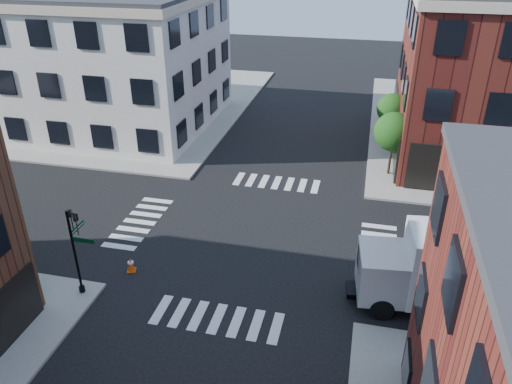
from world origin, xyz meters
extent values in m
plane|color=black|center=(0.00, 0.00, 0.00)|extent=(120.00, 120.00, 0.00)
cube|color=gray|center=(-21.00, 21.00, 0.07)|extent=(30.00, 30.00, 0.15)
cube|color=silver|center=(-19.00, 16.00, 5.50)|extent=(22.00, 16.00, 11.00)
cylinder|color=black|center=(7.50, 10.00, 0.89)|extent=(0.18, 0.18, 1.47)
cylinder|color=black|center=(7.50, 10.00, 1.62)|extent=(0.12, 0.12, 1.47)
sphere|color=#18380F|center=(7.50, 10.00, 3.30)|extent=(2.69, 2.69, 2.69)
sphere|color=#18380F|center=(7.75, 9.90, 2.75)|extent=(1.85, 1.85, 1.85)
cylinder|color=black|center=(7.50, 16.00, 0.81)|extent=(0.18, 0.18, 1.33)
cylinder|color=black|center=(7.50, 16.00, 1.48)|extent=(0.12, 0.12, 1.33)
sphere|color=#18380F|center=(7.50, 16.00, 3.00)|extent=(2.43, 2.43, 2.43)
sphere|color=#18380F|center=(7.75, 15.90, 2.51)|extent=(1.67, 1.67, 1.67)
cylinder|color=black|center=(-6.80, -6.80, 2.30)|extent=(0.12, 0.12, 4.60)
cylinder|color=black|center=(-6.80, -6.80, 0.30)|extent=(0.28, 0.28, 0.30)
cube|color=#053819|center=(-6.25, -6.80, 3.15)|extent=(1.10, 0.03, 0.22)
cube|color=#053819|center=(-6.80, -6.25, 3.40)|extent=(0.03, 1.10, 0.22)
imported|color=black|center=(-6.45, -6.70, 3.90)|extent=(0.22, 0.18, 1.10)
imported|color=black|center=(-6.90, -6.45, 3.90)|extent=(0.18, 0.22, 1.10)
cube|color=silver|center=(11.17, -3.67, 2.29)|extent=(6.59, 3.39, 3.39)
cube|color=maroon|center=(11.32, -5.05, 2.29)|extent=(2.39, 0.30, 0.76)
cube|color=maroon|center=(11.02, -2.29, 2.29)|extent=(2.39, 0.30, 0.76)
cube|color=#B2B2B5|center=(7.04, -4.11, 1.69)|extent=(2.45, 2.84, 2.18)
cube|color=black|center=(6.01, -4.22, 2.08)|extent=(0.33, 2.08, 0.98)
cube|color=black|center=(9.87, -3.81, 0.55)|extent=(8.80, 2.01, 0.27)
cylinder|color=black|center=(7.17, -5.25, 0.55)|extent=(1.13, 0.50, 1.09)
cylinder|color=black|center=(6.92, -2.97, 0.55)|extent=(1.13, 0.50, 1.09)
cylinder|color=black|center=(11.08, -4.83, 0.55)|extent=(1.13, 0.50, 1.09)
cylinder|color=black|center=(10.83, -2.55, 0.55)|extent=(1.13, 0.50, 1.09)
cube|color=#F14D0A|center=(-5.33, -4.57, 0.02)|extent=(0.54, 0.54, 0.05)
cone|color=#F14D0A|center=(-5.33, -4.57, 0.40)|extent=(0.51, 0.51, 0.79)
cylinder|color=white|center=(-5.33, -4.57, 0.51)|extent=(0.30, 0.30, 0.09)
camera|label=1|loc=(5.61, -23.34, 15.52)|focal=35.00mm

